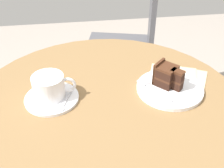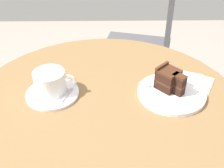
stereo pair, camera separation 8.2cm
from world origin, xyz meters
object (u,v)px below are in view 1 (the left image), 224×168
(fork, at_px, (151,87))
(cafe_chair, at_px, (135,35))
(coffee_cup, at_px, (49,86))
(cake_slice, at_px, (167,76))
(teaspoon, at_px, (65,103))
(napkin, at_px, (176,79))
(cake_plate, at_px, (170,89))
(saucer, at_px, (52,98))

(fork, distance_m, cafe_chair, 0.76)
(coffee_cup, relative_size, cake_slice, 1.39)
(teaspoon, height_order, napkin, teaspoon)
(teaspoon, bearing_deg, cake_plate, 116.08)
(cake_plate, xyz_separation_m, cake_slice, (-0.01, 0.02, 0.04))
(napkin, bearing_deg, saucer, -173.24)
(teaspoon, height_order, fork, fork)
(fork, bearing_deg, napkin, -94.38)
(coffee_cup, distance_m, cake_plate, 0.36)
(saucer, bearing_deg, teaspoon, -43.44)
(saucer, xyz_separation_m, cafe_chair, (0.41, 0.73, -0.18))
(saucer, xyz_separation_m, cake_slice, (0.35, 0.01, 0.04))
(cake_slice, height_order, napkin, cake_slice)
(napkin, xyz_separation_m, cafe_chair, (0.01, 0.68, -0.17))
(teaspoon, height_order, cake_plate, teaspoon)
(cake_slice, bearing_deg, napkin, 37.84)
(cafe_chair, bearing_deg, cake_slice, 9.33)
(coffee_cup, height_order, napkin, coffee_cup)
(napkin, distance_m, cafe_chair, 0.70)
(cake_plate, height_order, cake_slice, cake_slice)
(cake_plate, height_order, fork, fork)
(cake_slice, distance_m, napkin, 0.07)
(cake_plate, bearing_deg, cake_slice, 118.19)
(coffee_cup, distance_m, teaspoon, 0.07)
(saucer, distance_m, fork, 0.30)
(teaspoon, bearing_deg, napkin, 123.51)
(teaspoon, height_order, cake_slice, cake_slice)
(teaspoon, xyz_separation_m, fork, (0.26, 0.03, 0.00))
(teaspoon, distance_m, fork, 0.26)
(cake_slice, relative_size, napkin, 0.40)
(saucer, relative_size, coffee_cup, 1.27)
(saucer, height_order, cake_slice, cake_slice)
(coffee_cup, distance_m, fork, 0.30)
(cake_slice, bearing_deg, teaspoon, -171.45)
(teaspoon, relative_size, fork, 0.70)
(cake_plate, relative_size, napkin, 0.90)
(coffee_cup, height_order, cake_slice, cake_slice)
(saucer, bearing_deg, cake_slice, 1.78)
(cake_slice, height_order, fork, cake_slice)
(saucer, xyz_separation_m, coffee_cup, (-0.00, 0.01, 0.04))
(cake_plate, bearing_deg, teaspoon, -174.40)
(saucer, distance_m, teaspoon, 0.05)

